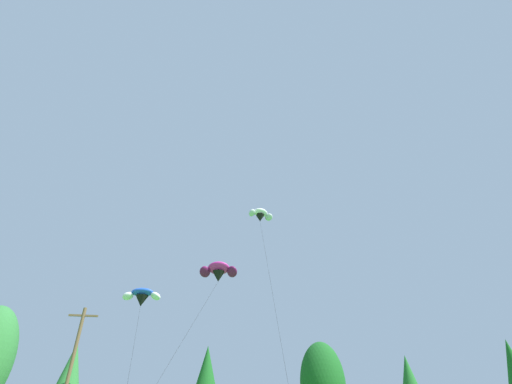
% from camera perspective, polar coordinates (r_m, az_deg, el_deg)
% --- Properties ---
extents(treeline_tree_c, '(3.75, 3.75, 9.77)m').
position_cam_1_polar(treeline_tree_c, '(42.82, -26.93, -24.70)').
color(treeline_tree_c, '#472D19').
rests_on(treeline_tree_c, ground_plane).
extents(utility_pole, '(2.20, 0.26, 10.60)m').
position_cam_1_polar(utility_pole, '(32.87, -26.92, -24.17)').
color(utility_pole, brown).
rests_on(utility_pole, ground_plane).
extents(parafoil_kite_high_blue_white, '(4.25, 15.22, 12.32)m').
position_cam_1_polar(parafoil_kite_high_blue_white, '(38.04, -17.14, -15.11)').
color(parafoil_kite_high_blue_white, blue).
extents(parafoil_kite_mid_white, '(2.93, 13.74, 20.67)m').
position_cam_1_polar(parafoil_kite_mid_white, '(39.22, 0.68, -3.59)').
color(parafoil_kite_mid_white, white).
extents(parafoil_kite_far_magenta, '(6.45, 11.23, 13.73)m').
position_cam_1_polar(parafoil_kite_far_magenta, '(34.20, -5.78, -12.11)').
color(parafoil_kite_far_magenta, '#D12893').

